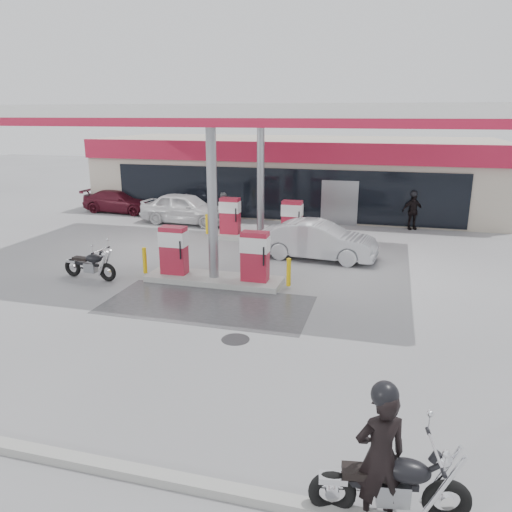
{
  "coord_description": "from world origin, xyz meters",
  "views": [
    {
      "loc": [
        5.44,
        -12.7,
        5.36
      ],
      "look_at": [
        1.62,
        1.3,
        1.2
      ],
      "focal_mm": 35.0,
      "sensor_mm": 36.0,
      "label": 1
    }
  ],
  "objects_px": {
    "pump_island_near": "(214,261)",
    "main_motorcycle": "(392,487)",
    "biker_main": "(380,456)",
    "parked_car_left": "(120,201)",
    "hatchback_silver": "(318,240)",
    "biker_walking": "(413,211)",
    "sedan_white": "(185,208)",
    "parked_motorcycle": "(91,265)",
    "pump_island_far": "(261,223)",
    "attendant": "(224,210)"
  },
  "relations": [
    {
      "from": "sedan_white",
      "to": "parked_car_left",
      "type": "height_order",
      "value": "sedan_white"
    },
    {
      "from": "hatchback_silver",
      "to": "pump_island_near",
      "type": "bearing_deg",
      "value": 145.76
    },
    {
      "from": "parked_car_left",
      "to": "biker_walking",
      "type": "bearing_deg",
      "value": -86.89
    },
    {
      "from": "attendant",
      "to": "pump_island_near",
      "type": "bearing_deg",
      "value": -144.44
    },
    {
      "from": "pump_island_far",
      "to": "biker_walking",
      "type": "distance_m",
      "value": 7.51
    },
    {
      "from": "parked_motorcycle",
      "to": "sedan_white",
      "type": "relative_size",
      "value": 0.46
    },
    {
      "from": "pump_island_near",
      "to": "biker_walking",
      "type": "relative_size",
      "value": 2.94
    },
    {
      "from": "pump_island_near",
      "to": "attendant",
      "type": "height_order",
      "value": "pump_island_near"
    },
    {
      "from": "main_motorcycle",
      "to": "hatchback_silver",
      "type": "xyz_separation_m",
      "value": [
        -2.85,
        12.39,
        0.22
      ]
    },
    {
      "from": "sedan_white",
      "to": "biker_main",
      "type": "bearing_deg",
      "value": -145.31
    },
    {
      "from": "hatchback_silver",
      "to": "pump_island_far",
      "type": "bearing_deg",
      "value": 54.92
    },
    {
      "from": "parked_motorcycle",
      "to": "pump_island_far",
      "type": "bearing_deg",
      "value": 65.1
    },
    {
      "from": "pump_island_near",
      "to": "sedan_white",
      "type": "xyz_separation_m",
      "value": [
        -4.48,
        8.2,
        0.06
      ]
    },
    {
      "from": "sedan_white",
      "to": "biker_walking",
      "type": "bearing_deg",
      "value": -77.53
    },
    {
      "from": "sedan_white",
      "to": "hatchback_silver",
      "type": "height_order",
      "value": "sedan_white"
    },
    {
      "from": "biker_main",
      "to": "sedan_white",
      "type": "height_order",
      "value": "biker_main"
    },
    {
      "from": "biker_main",
      "to": "parked_motorcycle",
      "type": "height_order",
      "value": "biker_main"
    },
    {
      "from": "pump_island_far",
      "to": "sedan_white",
      "type": "relative_size",
      "value": 1.13
    },
    {
      "from": "pump_island_near",
      "to": "hatchback_silver",
      "type": "bearing_deg",
      "value": 51.19
    },
    {
      "from": "parked_motorcycle",
      "to": "biker_walking",
      "type": "height_order",
      "value": "biker_walking"
    },
    {
      "from": "sedan_white",
      "to": "parked_motorcycle",
      "type": "bearing_deg",
      "value": -173.29
    },
    {
      "from": "parked_motorcycle",
      "to": "hatchback_silver",
      "type": "bearing_deg",
      "value": 38.32
    },
    {
      "from": "pump_island_near",
      "to": "biker_walking",
      "type": "bearing_deg",
      "value": 56.52
    },
    {
      "from": "pump_island_near",
      "to": "pump_island_far",
      "type": "height_order",
      "value": "same"
    },
    {
      "from": "pump_island_near",
      "to": "sedan_white",
      "type": "distance_m",
      "value": 9.35
    },
    {
      "from": "sedan_white",
      "to": "pump_island_near",
      "type": "bearing_deg",
      "value": -147.16
    },
    {
      "from": "parked_motorcycle",
      "to": "attendant",
      "type": "distance_m",
      "value": 8.83
    },
    {
      "from": "pump_island_near",
      "to": "pump_island_far",
      "type": "bearing_deg",
      "value": 90.0
    },
    {
      "from": "biker_main",
      "to": "parked_car_left",
      "type": "relative_size",
      "value": 0.45
    },
    {
      "from": "hatchback_silver",
      "to": "parked_car_left",
      "type": "relative_size",
      "value": 1.03
    },
    {
      "from": "hatchback_silver",
      "to": "parked_car_left",
      "type": "bearing_deg",
      "value": 66.69
    },
    {
      "from": "main_motorcycle",
      "to": "biker_walking",
      "type": "distance_m",
      "value": 18.61
    },
    {
      "from": "biker_main",
      "to": "biker_walking",
      "type": "height_order",
      "value": "biker_main"
    },
    {
      "from": "biker_walking",
      "to": "hatchback_silver",
      "type": "bearing_deg",
      "value": -140.9
    },
    {
      "from": "pump_island_far",
      "to": "main_motorcycle",
      "type": "distance_m",
      "value": 15.87
    },
    {
      "from": "hatchback_silver",
      "to": "biker_walking",
      "type": "height_order",
      "value": "biker_walking"
    },
    {
      "from": "hatchback_silver",
      "to": "parked_car_left",
      "type": "height_order",
      "value": "hatchback_silver"
    },
    {
      "from": "parked_car_left",
      "to": "hatchback_silver",
      "type": "bearing_deg",
      "value": -114.04
    },
    {
      "from": "pump_island_near",
      "to": "biker_main",
      "type": "distance_m",
      "value": 10.43
    },
    {
      "from": "biker_main",
      "to": "sedan_white",
      "type": "bearing_deg",
      "value": -82.82
    },
    {
      "from": "hatchback_silver",
      "to": "sedan_white",
      "type": "bearing_deg",
      "value": 62.63
    },
    {
      "from": "parked_motorcycle",
      "to": "sedan_white",
      "type": "height_order",
      "value": "sedan_white"
    },
    {
      "from": "main_motorcycle",
      "to": "parked_motorcycle",
      "type": "bearing_deg",
      "value": 131.5
    },
    {
      "from": "pump_island_far",
      "to": "biker_walking",
      "type": "xyz_separation_m",
      "value": [
        6.48,
        3.8,
        0.16
      ]
    },
    {
      "from": "main_motorcycle",
      "to": "hatchback_silver",
      "type": "relative_size",
      "value": 0.5
    },
    {
      "from": "pump_island_far",
      "to": "main_motorcycle",
      "type": "relative_size",
      "value": 2.35
    },
    {
      "from": "pump_island_near",
      "to": "main_motorcycle",
      "type": "height_order",
      "value": "pump_island_near"
    },
    {
      "from": "main_motorcycle",
      "to": "hatchback_silver",
      "type": "height_order",
      "value": "hatchback_silver"
    },
    {
      "from": "pump_island_near",
      "to": "main_motorcycle",
      "type": "bearing_deg",
      "value": -56.82
    },
    {
      "from": "parked_motorcycle",
      "to": "attendant",
      "type": "xyz_separation_m",
      "value": [
        1.79,
        8.64,
        0.38
      ]
    }
  ]
}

